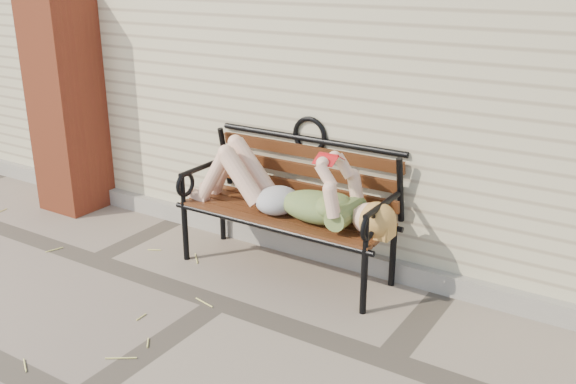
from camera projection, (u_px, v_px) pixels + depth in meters
The scene contains 7 objects.
ground at pixel (220, 303), 4.39m from camera, with size 80.00×80.00×0.00m, color gray.
house_wall at pixel (405, 38), 6.26m from camera, with size 8.00×4.00×3.00m, color beige.
foundation_strip at pixel (294, 243), 5.13m from camera, with size 8.00×0.10×0.15m, color #9B968C.
brick_pillar at pixel (67, 102), 5.80m from camera, with size 0.50×0.50×2.00m, color #A14224.
garden_bench at pixel (293, 189), 4.71m from camera, with size 1.74×0.69×1.12m.
reading_woman at pixel (284, 189), 4.58m from camera, with size 1.64×0.37×0.52m.
straw_scatter at pixel (36, 268), 4.87m from camera, with size 2.86×1.70×0.01m.
Camera 1 is at (2.47, -3.01, 2.20)m, focal length 40.00 mm.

